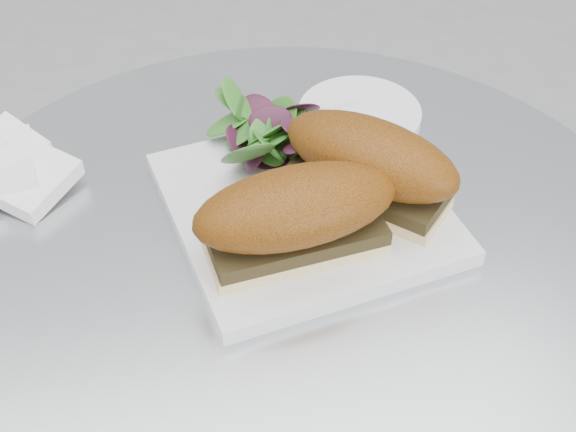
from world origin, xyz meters
name	(u,v)px	position (x,y,z in m)	size (l,w,h in m)	color
table	(288,413)	(0.00, 0.00, 0.49)	(0.70, 0.70, 0.73)	silver
plate	(305,207)	(0.03, 0.05, 0.74)	(0.24, 0.24, 0.02)	white
sandwich_left	(296,214)	(0.00, -0.01, 0.79)	(0.18, 0.10, 0.08)	#FADB9C
sandwich_right	(370,163)	(0.08, 0.04, 0.79)	(0.17, 0.17, 0.08)	#FADB9C
salad	(270,135)	(0.01, 0.13, 0.77)	(0.11, 0.11, 0.05)	#377D29
napkin	(7,180)	(-0.24, 0.15, 0.74)	(0.13, 0.13, 0.02)	white
saucer	(360,114)	(0.12, 0.18, 0.74)	(0.13, 0.13, 0.01)	white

